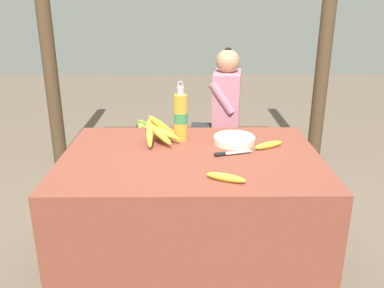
{
  "coord_description": "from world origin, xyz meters",
  "views": [
    {
      "loc": [
        -0.01,
        -1.88,
        1.42
      ],
      "look_at": [
        0.01,
        0.05,
        0.72
      ],
      "focal_mm": 38.0,
      "sensor_mm": 36.0,
      "label": 1
    }
  ],
  "objects": [
    {
      "name": "ground_plane",
      "position": [
        0.0,
        0.0,
        0.0
      ],
      "size": [
        12.0,
        12.0,
        0.0
      ],
      "primitive_type": "plane",
      "color": "brown"
    },
    {
      "name": "loose_banana_front",
      "position": [
        0.15,
        -0.31,
        0.7
      ],
      "size": [
        0.18,
        0.1,
        0.04
      ],
      "rotation": [
        0.0,
        0.0,
        -0.42
      ],
      "color": "gold",
      "rests_on": "market_counter"
    },
    {
      "name": "water_bottle",
      "position": [
        -0.05,
        0.23,
        0.82
      ],
      "size": [
        0.08,
        0.08,
        0.33
      ],
      "color": "gold",
      "rests_on": "market_counter"
    },
    {
      "name": "seated_vendor",
      "position": [
        0.24,
        1.2,
        0.61
      ],
      "size": [
        0.43,
        0.41,
        1.07
      ],
      "rotation": [
        0.0,
        0.0,
        3.0
      ],
      "color": "#232328",
      "rests_on": "ground_plane"
    },
    {
      "name": "knife",
      "position": [
        0.18,
        -0.0,
        0.69
      ],
      "size": [
        0.19,
        0.08,
        0.02
      ],
      "rotation": [
        0.0,
        0.0,
        0.3
      ],
      "color": "#BCBCC1",
      "rests_on": "market_counter"
    },
    {
      "name": "support_post_far",
      "position": [
        1.12,
        1.54,
        1.25
      ],
      "size": [
        0.12,
        0.12,
        2.5
      ],
      "color": "#4C3823",
      "rests_on": "ground_plane"
    },
    {
      "name": "loose_banana_side",
      "position": [
        0.4,
        0.09,
        0.7
      ],
      "size": [
        0.17,
        0.12,
        0.04
      ],
      "rotation": [
        0.0,
        0.0,
        0.5
      ],
      "color": "gold",
      "rests_on": "market_counter"
    },
    {
      "name": "market_counter",
      "position": [
        0.0,
        0.0,
        0.34
      ],
      "size": [
        1.28,
        0.9,
        0.68
      ],
      "color": "brown",
      "rests_on": "ground_plane"
    },
    {
      "name": "support_post_near",
      "position": [
        -1.17,
        1.54,
        1.25
      ],
      "size": [
        0.12,
        0.12,
        2.5
      ],
      "color": "#4C3823",
      "rests_on": "ground_plane"
    },
    {
      "name": "banana_bunch_green",
      "position": [
        -0.37,
        1.22,
        0.45
      ],
      "size": [
        0.16,
        0.27,
        0.12
      ],
      "color": "#4C381E",
      "rests_on": "wooden_bench"
    },
    {
      "name": "banana_bunch_ripe",
      "position": [
        -0.18,
        0.19,
        0.75
      ],
      "size": [
        0.21,
        0.3,
        0.16
      ],
      "color": "#4C381E",
      "rests_on": "market_counter"
    },
    {
      "name": "wooden_bench",
      "position": [
        -0.03,
        1.22,
        0.33
      ],
      "size": [
        1.39,
        0.32,
        0.4
      ],
      "color": "#4C3823",
      "rests_on": "ground_plane"
    },
    {
      "name": "serving_bowl",
      "position": [
        0.23,
        0.18,
        0.7
      ],
      "size": [
        0.22,
        0.22,
        0.04
      ],
      "color": "silver",
      "rests_on": "market_counter"
    }
  ]
}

